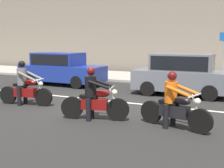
{
  "coord_description": "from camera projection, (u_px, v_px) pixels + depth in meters",
  "views": [
    {
      "loc": [
        4.93,
        -8.97,
        2.33
      ],
      "look_at": [
        1.03,
        -0.76,
        0.96
      ],
      "focal_mm": 45.71,
      "sensor_mm": 36.0,
      "label": 1
    }
  ],
  "objects": [
    {
      "name": "parked_hatchback_slate_gray",
      "position": [
        182.0,
        74.0,
        12.28
      ],
      "size": [
        4.08,
        1.76,
        1.8
      ],
      "color": "slate",
      "rests_on": "ground_plane"
    },
    {
      "name": "motorcycle_with_rider_orange_stripe",
      "position": [
        174.0,
        105.0,
        7.65
      ],
      "size": [
        2.08,
        0.86,
        1.54
      ],
      "color": "black",
      "rests_on": "ground_plane"
    },
    {
      "name": "street_sign_post",
      "position": [
        223.0,
        52.0,
        14.7
      ],
      "size": [
        0.44,
        0.08,
        2.67
      ],
      "color": "gray",
      "rests_on": "sidewalk_slab"
    },
    {
      "name": "motorcycle_with_rider_black_leather",
      "position": [
        94.0,
        98.0,
        8.47
      ],
      "size": [
        2.03,
        0.81,
        1.58
      ],
      "color": "black",
      "rests_on": "ground_plane"
    },
    {
      "name": "motorcycle_with_rider_gray",
      "position": [
        25.0,
        87.0,
        10.45
      ],
      "size": [
        2.13,
        0.75,
        1.63
      ],
      "color": "black",
      "rests_on": "ground_plane"
    },
    {
      "name": "sidewalk_slab",
      "position": [
        158.0,
        78.0,
        17.58
      ],
      "size": [
        40.0,
        4.4,
        0.14
      ],
      "primitive_type": "cube",
      "color": "#99968E",
      "rests_on": "ground_plane"
    },
    {
      "name": "lane_marking_stripe",
      "position": [
        107.0,
        101.0,
        11.25
      ],
      "size": [
        18.0,
        0.14,
        0.01
      ],
      "primitive_type": "cube",
      "color": "silver",
      "rests_on": "ground_plane"
    },
    {
      "name": "ground_plane",
      "position": [
        96.0,
        105.0,
        10.45
      ],
      "size": [
        80.0,
        80.0,
        0.0
      ],
      "primitive_type": "plane",
      "color": "#242424"
    },
    {
      "name": "parked_sedan_cobalt_blue",
      "position": [
        61.0,
        68.0,
        15.33
      ],
      "size": [
        4.63,
        1.82,
        1.72
      ],
      "color": "navy",
      "rests_on": "ground_plane"
    }
  ]
}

